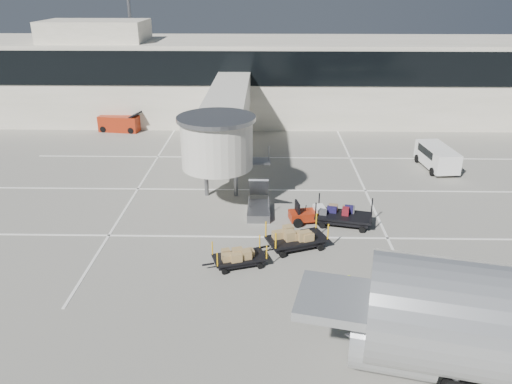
% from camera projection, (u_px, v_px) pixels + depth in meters
% --- Properties ---
extents(ground, '(140.00, 140.00, 0.00)m').
position_uv_depth(ground, '(283.00, 255.00, 26.69)').
color(ground, '#9C998B').
rests_on(ground, ground).
extents(lane_markings, '(40.00, 30.00, 0.02)m').
position_uv_depth(lane_markings, '(270.00, 188.00, 35.29)').
color(lane_markings, white).
rests_on(lane_markings, ground).
extents(terminal, '(64.00, 12.11, 15.20)m').
position_uv_depth(terminal, '(273.00, 78.00, 52.67)').
color(terminal, '#EFE4CE').
rests_on(terminal, ground).
extents(jet_bridge, '(5.70, 20.40, 6.03)m').
position_uv_depth(jet_bridge, '(225.00, 118.00, 36.39)').
color(jet_bridge, silver).
rests_on(jet_bridge, ground).
extents(baggage_tug, '(2.29, 1.71, 1.40)m').
position_uv_depth(baggage_tug, '(308.00, 215.00, 30.12)').
color(baggage_tug, '#97240D').
rests_on(baggage_tug, ground).
extents(suitcase_cart, '(4.18, 2.36, 1.60)m').
position_uv_depth(suitcase_cart, '(344.00, 217.00, 29.79)').
color(suitcase_cart, black).
rests_on(suitcase_cart, ground).
extents(box_cart_near, '(3.95, 2.62, 1.53)m').
position_uv_depth(box_cart_near, '(297.00, 238.00, 27.18)').
color(box_cart_near, black).
rests_on(box_cart_near, ground).
extents(box_cart_far, '(3.32, 2.07, 1.28)m').
position_uv_depth(box_cart_far, '(237.00, 257.00, 25.50)').
color(box_cart_far, black).
rests_on(box_cart_far, ground).
extents(ground_worker, '(0.66, 0.51, 1.60)m').
position_uv_depth(ground_worker, '(349.00, 292.00, 22.14)').
color(ground_worker, '#CBFF1A').
rests_on(ground_worker, ground).
extents(minivan, '(2.39, 4.74, 1.73)m').
position_uv_depth(minivan, '(436.00, 155.00, 38.73)').
color(minivan, white).
rests_on(minivan, ground).
extents(belt_loader, '(4.28, 2.13, 1.98)m').
position_uv_depth(belt_loader, '(120.00, 123.00, 48.53)').
color(belt_loader, '#97240D').
rests_on(belt_loader, ground).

